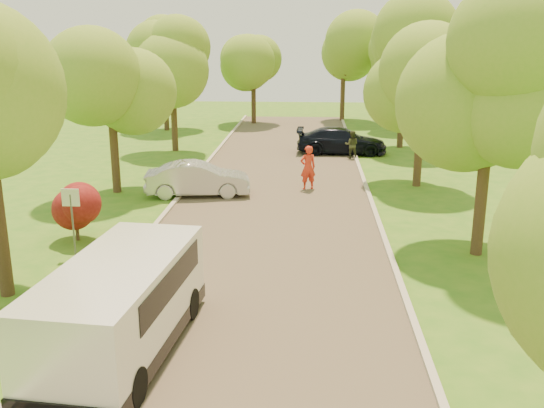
% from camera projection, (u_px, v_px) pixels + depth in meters
% --- Properties ---
extents(ground, '(100.00, 100.00, 0.00)m').
position_uv_depth(ground, '(246.00, 319.00, 14.81)').
color(ground, '#326F1A').
rests_on(ground, ground).
extents(road, '(8.00, 60.00, 0.01)m').
position_uv_depth(road, '(269.00, 222.00, 22.50)').
color(road, '#4C4438').
rests_on(road, ground).
extents(curb_left, '(0.18, 60.00, 0.12)m').
position_uv_depth(curb_left, '(161.00, 218.00, 22.73)').
color(curb_left, '#B2AD9E').
rests_on(curb_left, ground).
extents(curb_right, '(0.18, 60.00, 0.12)m').
position_uv_depth(curb_right, '(379.00, 222.00, 22.23)').
color(curb_right, '#B2AD9E').
rests_on(curb_right, ground).
extents(street_sign, '(0.55, 0.06, 2.17)m').
position_uv_depth(street_sign, '(71.00, 208.00, 18.59)').
color(street_sign, '#59595E').
rests_on(street_sign, ground).
extents(red_shrub, '(1.70, 1.70, 1.95)m').
position_uv_depth(red_shrub, '(75.00, 209.00, 20.19)').
color(red_shrub, '#382619').
rests_on(red_shrub, ground).
extents(tree_l_midb, '(4.30, 4.20, 6.62)m').
position_uv_depth(tree_l_midb, '(114.00, 87.00, 25.53)').
color(tree_l_midb, '#382619').
rests_on(tree_l_midb, ground).
extents(tree_l_far, '(4.92, 4.80, 7.79)m').
position_uv_depth(tree_l_far, '(175.00, 57.00, 34.88)').
color(tree_l_far, '#382619').
rests_on(tree_l_far, ground).
extents(tree_r_mida, '(5.13, 5.00, 7.95)m').
position_uv_depth(tree_r_mida, '(501.00, 76.00, 17.69)').
color(tree_r_mida, '#382619').
rests_on(tree_r_mida, ground).
extents(tree_r_midb, '(4.51, 4.40, 7.01)m').
position_uv_depth(tree_r_midb, '(428.00, 78.00, 26.54)').
color(tree_r_midb, '#382619').
rests_on(tree_r_midb, ground).
extents(tree_r_far, '(5.33, 5.20, 8.34)m').
position_uv_depth(tree_r_far, '(409.00, 50.00, 35.86)').
color(tree_r_far, '#382619').
rests_on(tree_r_far, ground).
extents(tree_bg_a, '(5.12, 5.00, 7.72)m').
position_uv_depth(tree_bg_a, '(167.00, 55.00, 42.76)').
color(tree_bg_a, '#382619').
rests_on(tree_bg_a, ground).
extents(tree_bg_b, '(5.12, 5.00, 7.95)m').
position_uv_depth(tree_bg_b, '(406.00, 52.00, 43.56)').
color(tree_bg_b, '#382619').
rests_on(tree_bg_b, ground).
extents(tree_bg_c, '(4.92, 4.80, 7.33)m').
position_uv_depth(tree_bg_c, '(256.00, 58.00, 46.31)').
color(tree_bg_c, '#382619').
rests_on(tree_bg_c, ground).
extents(tree_bg_d, '(5.12, 5.00, 7.72)m').
position_uv_depth(tree_bg_d, '(347.00, 53.00, 47.72)').
color(tree_bg_d, '#382619').
rests_on(tree_bg_d, ground).
extents(minivan, '(2.69, 5.77, 2.08)m').
position_uv_depth(minivan, '(121.00, 305.00, 13.00)').
color(minivan, white).
rests_on(minivan, ground).
extents(silver_sedan, '(4.62, 2.14, 1.47)m').
position_uv_depth(silver_sedan, '(198.00, 179.00, 25.97)').
color(silver_sedan, '#B0B1B5').
rests_on(silver_sedan, ground).
extents(dark_sedan, '(5.26, 2.26, 1.51)m').
position_uv_depth(dark_sedan, '(342.00, 141.00, 35.25)').
color(dark_sedan, black).
rests_on(dark_sedan, ground).
extents(longboard, '(0.46, 0.85, 0.10)m').
position_uv_depth(longboard, '(179.00, 309.00, 15.13)').
color(longboard, black).
rests_on(longboard, ground).
extents(skateboarder, '(1.16, 0.87, 1.60)m').
position_uv_depth(skateboarder, '(177.00, 278.00, 14.91)').
color(skateboarder, gray).
rests_on(skateboarder, longboard).
extents(person_striped, '(0.85, 0.70, 1.99)m').
position_uv_depth(person_striped, '(308.00, 168.00, 26.97)').
color(person_striped, red).
rests_on(person_striped, ground).
extents(person_olive, '(0.80, 0.65, 1.56)m').
position_uv_depth(person_olive, '(352.00, 145.00, 33.83)').
color(person_olive, '#323721').
rests_on(person_olive, ground).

